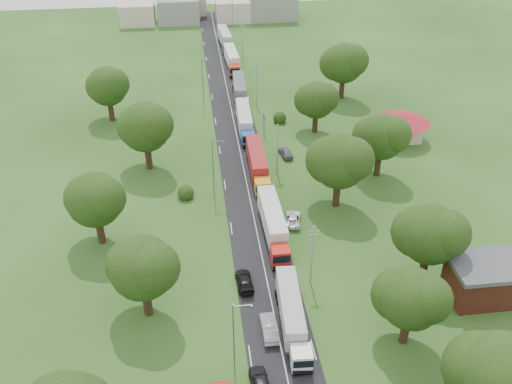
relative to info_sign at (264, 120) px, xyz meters
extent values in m
plane|color=#214316|center=(-5.20, -35.00, -3.00)|extent=(260.00, 260.00, 0.00)
cube|color=black|center=(-5.20, -15.00, -3.00)|extent=(8.00, 200.00, 0.04)
cylinder|color=slate|center=(0.00, -1.20, -1.00)|extent=(0.12, 0.12, 4.00)
cylinder|color=slate|center=(0.00, 1.20, -1.00)|extent=(0.12, 0.12, 4.00)
cube|color=navy|center=(0.00, 0.00, 0.60)|extent=(0.06, 3.00, 1.00)
cube|color=silver|center=(0.00, 0.00, 0.60)|extent=(0.07, 3.10, 0.06)
cylinder|color=gray|center=(0.30, -42.00, 1.50)|extent=(0.24, 0.24, 9.00)
cube|color=gray|center=(0.30, -42.00, 5.30)|extent=(1.60, 0.10, 0.10)
cube|color=gray|center=(0.30, -42.00, 4.80)|extent=(1.20, 0.10, 0.10)
cylinder|color=gray|center=(0.30, -14.00, 1.50)|extent=(0.24, 0.24, 9.00)
cube|color=gray|center=(0.30, -14.00, 5.30)|extent=(1.60, 0.10, 0.10)
cube|color=gray|center=(0.30, -14.00, 4.80)|extent=(1.20, 0.10, 0.10)
cylinder|color=gray|center=(0.30, 14.00, 1.50)|extent=(0.24, 0.24, 9.00)
cube|color=gray|center=(0.30, 14.00, 5.30)|extent=(1.60, 0.10, 0.10)
cube|color=gray|center=(0.30, 14.00, 4.80)|extent=(1.20, 0.10, 0.10)
cylinder|color=gray|center=(0.30, 42.00, 1.50)|extent=(0.24, 0.24, 9.00)
cube|color=gray|center=(0.30, 42.00, 5.30)|extent=(1.60, 0.10, 0.10)
cube|color=gray|center=(0.30, 42.00, 4.80)|extent=(1.20, 0.10, 0.10)
cylinder|color=gray|center=(0.30, 70.00, 1.50)|extent=(0.24, 0.24, 9.00)
cylinder|color=slate|center=(-10.70, -55.00, 2.00)|extent=(0.16, 0.16, 10.00)
cube|color=slate|center=(-9.80, -55.00, 6.70)|extent=(1.80, 0.10, 0.10)
cube|color=slate|center=(-9.00, -55.00, 6.55)|extent=(0.50, 0.22, 0.15)
cylinder|color=slate|center=(-10.70, -20.00, 2.00)|extent=(0.16, 0.16, 10.00)
cube|color=slate|center=(-9.80, -20.00, 6.70)|extent=(1.80, 0.10, 0.10)
cube|color=slate|center=(-9.00, -20.00, 6.55)|extent=(0.50, 0.22, 0.15)
cylinder|color=slate|center=(-10.70, 15.00, 2.00)|extent=(0.16, 0.16, 10.00)
cube|color=slate|center=(-9.80, 15.00, 6.70)|extent=(1.80, 0.10, 0.10)
cube|color=slate|center=(-9.00, 15.00, 6.55)|extent=(0.50, 0.22, 0.15)
sphere|color=#1A330E|center=(12.80, -65.00, 4.85)|extent=(8.40, 8.40, 8.40)
sphere|color=#1A330E|center=(11.60, -63.50, 4.25)|extent=(7.20, 7.20, 7.20)
cylinder|color=#382616|center=(8.80, -53.00, -1.08)|extent=(1.04, 1.04, 3.85)
sphere|color=#1A330E|center=(8.80, -53.00, 3.60)|extent=(7.00, 7.00, 7.00)
sphere|color=#1A330E|center=(10.05, -54.00, 4.35)|extent=(5.50, 5.50, 5.50)
sphere|color=#1A330E|center=(7.80, -51.75, 3.10)|extent=(6.00, 6.00, 6.00)
cylinder|color=#382616|center=(14.80, -43.00, -0.90)|extent=(1.08, 1.08, 4.20)
sphere|color=#1A330E|center=(14.80, -43.00, 4.22)|extent=(7.70, 7.70, 7.70)
sphere|color=#1A330E|center=(16.18, -44.10, 5.05)|extent=(6.05, 6.05, 6.05)
sphere|color=#1A330E|center=(13.70, -41.63, 3.67)|extent=(6.60, 6.60, 6.60)
cylinder|color=#382616|center=(7.80, -25.00, -0.73)|extent=(1.12, 1.12, 4.55)
sphere|color=#1A330E|center=(7.80, -25.00, 4.85)|extent=(8.40, 8.40, 8.40)
sphere|color=#1A330E|center=(9.30, -26.20, 5.75)|extent=(6.60, 6.60, 6.60)
sphere|color=#1A330E|center=(6.60, -23.50, 4.25)|extent=(7.20, 7.20, 7.20)
cylinder|color=#382616|center=(16.80, -17.00, -0.90)|extent=(1.08, 1.08, 4.20)
sphere|color=#1A330E|center=(16.80, -17.00, 4.22)|extent=(7.70, 7.70, 7.70)
sphere|color=#1A330E|center=(18.18, -18.10, 5.05)|extent=(6.05, 6.05, 6.05)
sphere|color=#1A330E|center=(15.70, -15.63, 3.67)|extent=(6.60, 6.60, 6.60)
cylinder|color=#382616|center=(9.80, 0.00, -1.08)|extent=(1.04, 1.04, 3.85)
sphere|color=#1A330E|center=(9.80, 0.00, 3.60)|extent=(7.00, 7.00, 7.00)
sphere|color=#1A330E|center=(11.05, -1.00, 4.35)|extent=(5.50, 5.50, 5.50)
sphere|color=#1A330E|center=(8.80, 1.25, 3.10)|extent=(6.00, 6.00, 6.00)
cylinder|color=#382616|center=(18.80, 15.00, -0.73)|extent=(1.12, 1.12, 4.55)
sphere|color=#1A330E|center=(18.80, 15.00, 4.85)|extent=(8.40, 8.40, 8.40)
sphere|color=#1A330E|center=(20.30, 13.80, 5.75)|extent=(6.60, 6.60, 6.60)
sphere|color=#1A330E|center=(17.60, 16.50, 4.25)|extent=(7.20, 7.20, 7.20)
cylinder|color=#382616|center=(-20.20, -45.00, -0.90)|extent=(1.08, 1.08, 4.20)
sphere|color=#1A330E|center=(-20.20, -45.00, 4.22)|extent=(7.70, 7.70, 7.70)
sphere|color=#1A330E|center=(-18.82, -46.10, 5.05)|extent=(6.05, 6.05, 6.05)
sphere|color=#1A330E|center=(-21.30, -43.63, 3.67)|extent=(6.60, 6.60, 6.60)
cylinder|color=#382616|center=(-27.20, -30.00, -0.90)|extent=(1.08, 1.08, 4.20)
sphere|color=#1A330E|center=(-27.20, -30.00, 4.22)|extent=(7.70, 7.70, 7.70)
sphere|color=#1A330E|center=(-25.82, -31.10, 5.05)|extent=(6.05, 6.05, 6.05)
sphere|color=#1A330E|center=(-28.30, -28.63, 3.67)|extent=(6.60, 6.60, 6.60)
cylinder|color=#382616|center=(-21.20, -10.00, -0.73)|extent=(1.12, 1.12, 4.55)
sphere|color=#1A330E|center=(-21.20, -10.00, 4.85)|extent=(8.40, 8.40, 8.40)
sphere|color=#1A330E|center=(-19.70, -11.20, 5.75)|extent=(6.60, 6.60, 6.60)
sphere|color=#1A330E|center=(-22.40, -8.50, 4.25)|extent=(7.20, 7.20, 7.20)
cylinder|color=#382616|center=(-29.20, 10.00, -0.90)|extent=(1.08, 1.08, 4.20)
sphere|color=#1A330E|center=(-29.20, 10.00, 4.22)|extent=(7.70, 7.70, 7.70)
sphere|color=#1A330E|center=(-27.82, 8.90, 5.05)|extent=(6.05, 6.05, 6.05)
sphere|color=#1A330E|center=(-30.30, 11.37, 3.67)|extent=(6.60, 6.60, 6.60)
cube|color=maroon|center=(20.80, -47.00, -0.70)|extent=(8.00, 6.00, 4.60)
cube|color=#47494F|center=(20.80, -47.00, 1.90)|extent=(8.60, 6.60, 0.60)
cube|color=beige|center=(24.80, -5.00, -1.00)|extent=(7.00, 5.00, 4.00)
cone|color=maroon|center=(24.80, -5.00, 1.90)|extent=(10.08, 10.08, 1.80)
cube|color=gray|center=(-15.20, 75.00, 0.50)|extent=(12.00, 8.00, 7.00)
cube|color=beige|center=(0.80, 75.00, 0.00)|extent=(10.00, 8.00, 6.00)
cube|color=gray|center=(12.80, 75.00, 1.00)|extent=(14.00, 8.00, 8.00)
cube|color=beige|center=(-27.20, 75.00, 0.00)|extent=(10.00, 8.00, 6.00)
cube|color=beige|center=(-9.20, 83.00, 1.00)|extent=(5.00, 5.00, 8.00)
cube|color=white|center=(-3.51, -55.24, -1.54)|extent=(2.39, 2.39, 2.36)
cube|color=black|center=(-3.51, -56.38, -1.21)|extent=(2.17, 0.14, 1.04)
cube|color=slate|center=(-3.51, -56.33, -2.48)|extent=(2.09, 0.36, 0.33)
cube|color=slate|center=(-3.51, -48.62, -2.29)|extent=(2.76, 10.97, 0.28)
cube|color=#A9A9AD|center=(-3.51, -48.34, -0.59)|extent=(2.97, 11.27, 2.84)
cylinder|color=black|center=(-3.51, -56.09, -2.53)|extent=(2.22, 0.95, 0.95)
cylinder|color=black|center=(-3.51, -54.39, -2.53)|extent=(2.22, 0.95, 0.95)
cylinder|color=black|center=(-3.51, -45.31, -2.53)|extent=(2.22, 0.95, 0.95)
cylinder|color=black|center=(-3.51, -43.90, -2.53)|extent=(2.22, 0.95, 0.95)
cube|color=red|center=(-3.03, -38.04, -1.41)|extent=(2.50, 2.50, 2.56)
cube|color=black|center=(-3.03, -39.28, -1.05)|extent=(2.36, 0.06, 1.13)
cube|color=slate|center=(-3.03, -39.22, -2.44)|extent=(2.26, 0.29, 0.36)
cube|color=slate|center=(-3.03, -30.86, -2.23)|extent=(2.55, 11.83, 0.31)
cube|color=silver|center=(-3.03, -30.55, -0.39)|extent=(2.76, 12.14, 3.08)
cylinder|color=black|center=(-3.03, -38.96, -2.49)|extent=(2.41, 1.03, 1.03)
cylinder|color=black|center=(-3.03, -37.11, -2.49)|extent=(2.41, 1.03, 1.03)
cylinder|color=black|center=(-3.03, -27.27, -2.49)|extent=(2.41, 1.03, 1.03)
cylinder|color=black|center=(-3.03, -25.73, -2.49)|extent=(2.41, 1.03, 1.03)
cube|color=orange|center=(-3.10, -20.84, -1.43)|extent=(2.46, 2.46, 2.53)
cube|color=black|center=(-3.10, -22.07, -1.08)|extent=(2.33, 0.06, 1.11)
cube|color=slate|center=(-3.10, -22.01, -2.45)|extent=(2.23, 0.28, 0.35)
cube|color=slate|center=(-3.10, -13.77, -2.24)|extent=(2.51, 11.66, 0.30)
cube|color=maroon|center=(-3.10, -13.46, -0.42)|extent=(2.71, 11.97, 3.03)
cylinder|color=black|center=(-3.10, -21.75, -2.50)|extent=(2.38, 1.01, 1.01)
cylinder|color=black|center=(-3.10, -19.93, -2.50)|extent=(2.38, 1.01, 1.01)
cylinder|color=black|center=(-3.10, -10.23, -2.50)|extent=(2.38, 1.01, 1.01)
cylinder|color=black|center=(-3.10, -8.71, -2.50)|extent=(2.38, 1.01, 1.01)
cube|color=#1C4FA9|center=(-3.50, -4.10, -1.50)|extent=(2.38, 2.38, 2.42)
cube|color=black|center=(-3.50, -5.27, -1.16)|extent=(2.23, 0.07, 1.06)
cube|color=slate|center=(-3.50, -5.21, -2.47)|extent=(2.13, 0.30, 0.34)
cube|color=slate|center=(-3.50, 2.68, -2.28)|extent=(2.49, 11.18, 0.29)
cube|color=silver|center=(-3.50, 2.97, -0.53)|extent=(2.69, 11.47, 2.90)
cylinder|color=black|center=(-3.50, -4.97, -2.52)|extent=(2.27, 0.97, 0.97)
cylinder|color=black|center=(-3.50, -3.23, -2.52)|extent=(2.27, 0.97, 0.97)
cylinder|color=black|center=(-3.50, 6.07, -2.52)|extent=(2.27, 0.97, 0.97)
cylinder|color=black|center=(-3.50, 7.52, -2.52)|extent=(2.27, 0.97, 0.97)
cube|color=silver|center=(-2.89, 10.81, -1.49)|extent=(2.46, 2.46, 2.44)
cube|color=black|center=(-2.89, 9.63, -1.15)|extent=(2.24, 0.14, 1.07)
cube|color=slate|center=(-2.89, 9.69, -2.47)|extent=(2.16, 0.36, 0.34)
cube|color=slate|center=(-2.89, 17.64, -2.27)|extent=(2.84, 11.32, 0.29)
cube|color=#4F5156|center=(-2.89, 17.94, -0.51)|extent=(3.05, 11.63, 2.93)
cylinder|color=black|center=(-2.89, 9.94, -2.51)|extent=(2.29, 0.98, 0.98)
cylinder|color=black|center=(-2.89, 11.69, -2.51)|extent=(2.29, 0.98, 0.98)
cylinder|color=black|center=(-2.89, 21.06, -2.51)|extent=(2.29, 0.98, 0.98)
cylinder|color=black|center=(-2.89, 22.52, -2.51)|extent=(2.29, 0.98, 0.98)
cube|color=#AD2E1A|center=(-2.88, 30.06, -1.49)|extent=(2.44, 2.44, 2.44)
cube|color=black|center=(-2.88, 28.88, -1.14)|extent=(2.25, 0.12, 1.08)
cube|color=slate|center=(-2.88, 28.93, -2.46)|extent=(2.16, 0.34, 0.34)
cube|color=slate|center=(-2.88, 36.90, -2.27)|extent=(2.73, 11.33, 0.29)
cube|color=silver|center=(-2.88, 37.20, -0.51)|extent=(2.93, 11.63, 2.93)
cylinder|color=black|center=(-2.88, 29.18, -2.51)|extent=(2.30, 0.98, 0.98)
cylinder|color=black|center=(-2.88, 30.94, -2.51)|extent=(2.30, 0.98, 0.98)
cylinder|color=black|center=(-2.88, 40.32, -2.51)|extent=(2.30, 0.98, 0.98)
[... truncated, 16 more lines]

